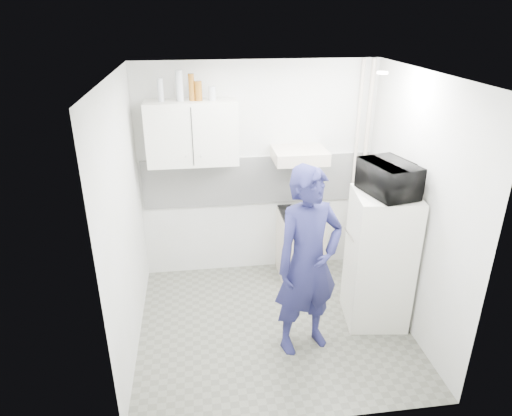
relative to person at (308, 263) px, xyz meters
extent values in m
plane|color=#54554A|center=(-0.26, 0.32, -0.94)|extent=(2.80, 2.80, 0.00)
plane|color=white|center=(-0.26, 0.32, 1.66)|extent=(2.80, 2.80, 0.00)
plane|color=silver|center=(-0.26, 1.57, 0.36)|extent=(2.80, 0.00, 2.80)
plane|color=silver|center=(-1.66, 0.32, 0.36)|extent=(0.00, 2.60, 2.60)
plane|color=silver|center=(1.14, 0.32, 0.36)|extent=(0.00, 2.60, 2.60)
imported|color=#1F2051|center=(0.00, 0.00, 0.00)|extent=(0.79, 0.64, 1.88)
cube|color=beige|center=(0.24, 1.32, -0.53)|extent=(0.52, 0.52, 0.83)
cube|color=white|center=(0.84, 0.32, -0.21)|extent=(0.67, 0.67, 1.45)
cube|color=black|center=(0.24, 1.32, -0.10)|extent=(0.50, 0.50, 0.03)
cylinder|color=silver|center=(0.19, 1.24, -0.03)|extent=(0.19, 0.19, 0.11)
imported|color=black|center=(0.84, 0.32, 0.67)|extent=(0.65, 0.52, 0.32)
cylinder|color=#B2B7BC|center=(-1.31, 1.40, 1.38)|extent=(0.06, 0.06, 0.24)
cylinder|color=#B2B7BC|center=(-1.11, 1.40, 1.42)|extent=(0.08, 0.08, 0.32)
cylinder|color=brown|center=(-0.99, 1.40, 1.40)|extent=(0.06, 0.06, 0.28)
cylinder|color=brown|center=(-0.92, 1.40, 1.36)|extent=(0.08, 0.08, 0.20)
cylinder|color=#B2B7BC|center=(-0.77, 1.40, 1.33)|extent=(0.08, 0.08, 0.15)
cube|color=white|center=(-1.01, 1.40, 0.91)|extent=(1.00, 0.35, 0.70)
cube|color=beige|center=(0.19, 1.32, 0.63)|extent=(0.60, 0.50, 0.14)
cube|color=white|center=(-0.26, 1.56, 0.26)|extent=(2.74, 0.03, 0.60)
cylinder|color=beige|center=(1.04, 1.49, 0.36)|extent=(0.05, 0.05, 2.60)
cylinder|color=beige|center=(0.92, 1.49, 0.36)|extent=(0.04, 0.04, 2.60)
cylinder|color=white|center=(0.74, 0.52, 1.63)|extent=(0.10, 0.10, 0.02)
camera|label=1|loc=(-0.97, -3.57, 2.17)|focal=32.00mm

